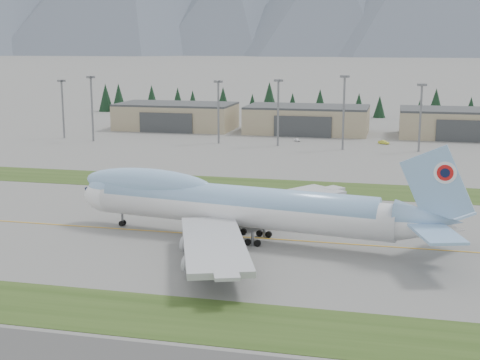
% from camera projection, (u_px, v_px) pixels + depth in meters
% --- Properties ---
extents(ground, '(7000.00, 7000.00, 0.00)m').
position_uv_depth(ground, '(280.00, 240.00, 121.47)').
color(ground, slate).
rests_on(ground, ground).
extents(grass_strip_near, '(400.00, 14.00, 0.08)m').
position_uv_depth(grass_strip_near, '(229.00, 323.00, 85.22)').
color(grass_strip_near, '#2D4418').
rests_on(grass_strip_near, ground).
extents(grass_strip_far, '(400.00, 18.00, 0.08)m').
position_uv_depth(grass_strip_far, '(311.00, 189.00, 164.40)').
color(grass_strip_far, '#2D4418').
rests_on(grass_strip_far, ground).
extents(taxiway_line_main, '(400.00, 0.40, 0.02)m').
position_uv_depth(taxiway_line_main, '(280.00, 240.00, 121.47)').
color(taxiway_line_main, gold).
rests_on(taxiway_line_main, ground).
extents(boeing_747_freighter, '(74.04, 62.96, 19.42)m').
position_uv_depth(boeing_747_freighter, '(237.00, 205.00, 120.66)').
color(boeing_747_freighter, white).
rests_on(boeing_747_freighter, ground).
extents(hangar_left, '(48.00, 26.60, 10.80)m').
position_uv_depth(hangar_left, '(176.00, 116.00, 279.06)').
color(hangar_left, gray).
rests_on(hangar_left, ground).
extents(hangar_center, '(48.00, 26.60, 10.80)m').
position_uv_depth(hangar_center, '(307.00, 119.00, 266.75)').
color(hangar_center, gray).
rests_on(hangar_center, ground).
extents(hangar_right, '(48.00, 26.60, 10.80)m').
position_uv_depth(hangar_right, '(464.00, 123.00, 253.31)').
color(hangar_right, gray).
rests_on(hangar_right, ground).
extents(floodlight_masts, '(132.98, 8.30, 24.83)m').
position_uv_depth(floodlight_masts, '(231.00, 99.00, 232.74)').
color(floodlight_masts, slate).
rests_on(floodlight_masts, ground).
extents(service_vehicle_a, '(2.66, 3.52, 1.12)m').
position_uv_depth(service_vehicle_a, '(297.00, 141.00, 244.11)').
color(service_vehicle_a, white).
rests_on(service_vehicle_a, ground).
extents(service_vehicle_b, '(4.22, 3.44, 1.35)m').
position_uv_depth(service_vehicle_b, '(384.00, 144.00, 237.45)').
color(service_vehicle_b, gold).
rests_on(service_vehicle_b, ground).
extents(conifer_belt, '(266.91, 14.45, 16.77)m').
position_uv_depth(conifer_belt, '(354.00, 103.00, 321.83)').
color(conifer_belt, black).
rests_on(conifer_belt, ground).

